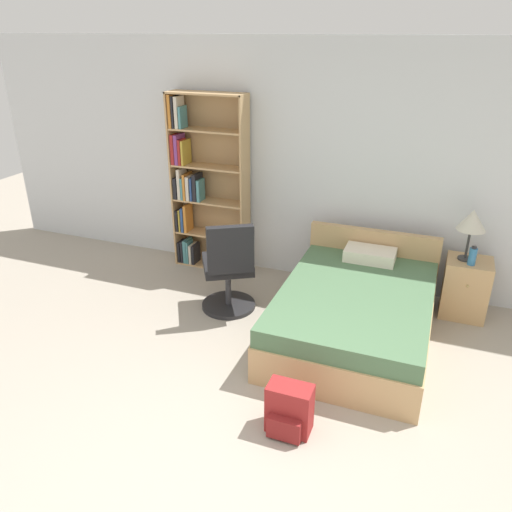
{
  "coord_description": "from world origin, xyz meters",
  "views": [
    {
      "loc": [
        0.93,
        -1.93,
        2.66
      ],
      "look_at": [
        -0.58,
        1.98,
        0.73
      ],
      "focal_mm": 35.0,
      "sensor_mm": 36.0,
      "label": 1
    }
  ],
  "objects_px": {
    "office_chair": "(229,271)",
    "table_lamp": "(472,221)",
    "backpack_red": "(289,410)",
    "nightstand": "(465,288)",
    "bookshelf": "(201,185)",
    "bed": "(356,311)",
    "water_bottle": "(472,256)"
  },
  "relations": [
    {
      "from": "bed",
      "to": "table_lamp",
      "type": "xyz_separation_m",
      "value": [
        0.89,
        0.79,
        0.73
      ]
    },
    {
      "from": "office_chair",
      "to": "table_lamp",
      "type": "relative_size",
      "value": 1.97
    },
    {
      "from": "backpack_red",
      "to": "bed",
      "type": "bearing_deg",
      "value": 81.65
    },
    {
      "from": "bed",
      "to": "backpack_red",
      "type": "xyz_separation_m",
      "value": [
        -0.2,
        -1.39,
        -0.08
      ]
    },
    {
      "from": "office_chair",
      "to": "nightstand",
      "type": "bearing_deg",
      "value": 19.57
    },
    {
      "from": "backpack_red",
      "to": "table_lamp",
      "type": "bearing_deg",
      "value": 63.3
    },
    {
      "from": "office_chair",
      "to": "nightstand",
      "type": "xyz_separation_m",
      "value": [
        2.22,
        0.79,
        -0.16
      ]
    },
    {
      "from": "backpack_red",
      "to": "water_bottle",
      "type": "bearing_deg",
      "value": 61.02
    },
    {
      "from": "table_lamp",
      "to": "water_bottle",
      "type": "xyz_separation_m",
      "value": [
        0.05,
        -0.1,
        -0.31
      ]
    },
    {
      "from": "bed",
      "to": "table_lamp",
      "type": "bearing_deg",
      "value": 41.42
    },
    {
      "from": "table_lamp",
      "to": "backpack_red",
      "type": "xyz_separation_m",
      "value": [
        -1.09,
        -2.18,
        -0.82
      ]
    },
    {
      "from": "bookshelf",
      "to": "water_bottle",
      "type": "relative_size",
      "value": 10.81
    },
    {
      "from": "table_lamp",
      "to": "water_bottle",
      "type": "bearing_deg",
      "value": -62.4
    },
    {
      "from": "office_chair",
      "to": "bookshelf",
      "type": "bearing_deg",
      "value": 128.72
    },
    {
      "from": "bookshelf",
      "to": "office_chair",
      "type": "xyz_separation_m",
      "value": [
        0.75,
        -0.93,
        -0.54
      ]
    },
    {
      "from": "bed",
      "to": "office_chair",
      "type": "distance_m",
      "value": 1.29
    },
    {
      "from": "bed",
      "to": "bookshelf",
      "type": "bearing_deg",
      "value": 155.5
    },
    {
      "from": "bed",
      "to": "nightstand",
      "type": "bearing_deg",
      "value": 39.51
    },
    {
      "from": "water_bottle",
      "to": "nightstand",
      "type": "bearing_deg",
      "value": 90.04
    },
    {
      "from": "bed",
      "to": "office_chair",
      "type": "relative_size",
      "value": 1.89
    },
    {
      "from": "bed",
      "to": "water_bottle",
      "type": "height_order",
      "value": "water_bottle"
    },
    {
      "from": "bed",
      "to": "water_bottle",
      "type": "relative_size",
      "value": 10.12
    },
    {
      "from": "bed",
      "to": "nightstand",
      "type": "height_order",
      "value": "bed"
    },
    {
      "from": "nightstand",
      "to": "backpack_red",
      "type": "bearing_deg",
      "value": -117.9
    },
    {
      "from": "bookshelf",
      "to": "table_lamp",
      "type": "xyz_separation_m",
      "value": [
        2.92,
        -0.14,
        -0.01
      ]
    },
    {
      "from": "office_chair",
      "to": "backpack_red",
      "type": "bearing_deg",
      "value": -52.15
    },
    {
      "from": "office_chair",
      "to": "water_bottle",
      "type": "relative_size",
      "value": 5.34
    },
    {
      "from": "bookshelf",
      "to": "bed",
      "type": "xyz_separation_m",
      "value": [
        2.02,
        -0.92,
        -0.74
      ]
    },
    {
      "from": "bookshelf",
      "to": "nightstand",
      "type": "xyz_separation_m",
      "value": [
        2.97,
        -0.14,
        -0.7
      ]
    },
    {
      "from": "bookshelf",
      "to": "nightstand",
      "type": "relative_size",
      "value": 3.39
    },
    {
      "from": "bookshelf",
      "to": "bed",
      "type": "distance_m",
      "value": 2.35
    },
    {
      "from": "backpack_red",
      "to": "nightstand",
      "type": "bearing_deg",
      "value": 62.1
    }
  ]
}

